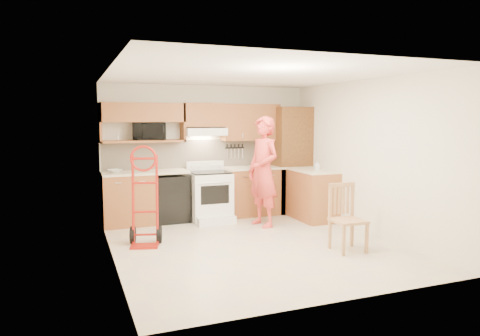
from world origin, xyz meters
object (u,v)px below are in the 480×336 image
microwave (149,131)px  hand_truck (144,201)px  person (263,172)px  dining_chair (348,218)px  range (211,192)px

microwave → hand_truck: 1.86m
person → dining_chair: bearing=2.1°
microwave → range: 1.57m
person → hand_truck: (-2.13, -0.48, -0.29)m
range → person: (0.74, -0.69, 0.42)m
hand_truck → dining_chair: 2.96m
person → hand_truck: person is taller
hand_truck → dining_chair: bearing=-10.9°
range → hand_truck: bearing=-140.0°
range → dining_chair: bearing=-63.3°
hand_truck → person: bearing=28.5°
person → dining_chair: 1.94m
range → hand_truck: size_ratio=0.80×
range → person: bearing=-42.8°
microwave → dining_chair: bearing=-46.7°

